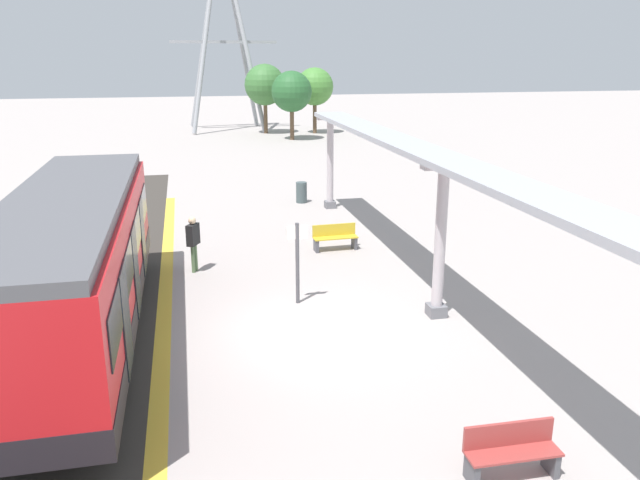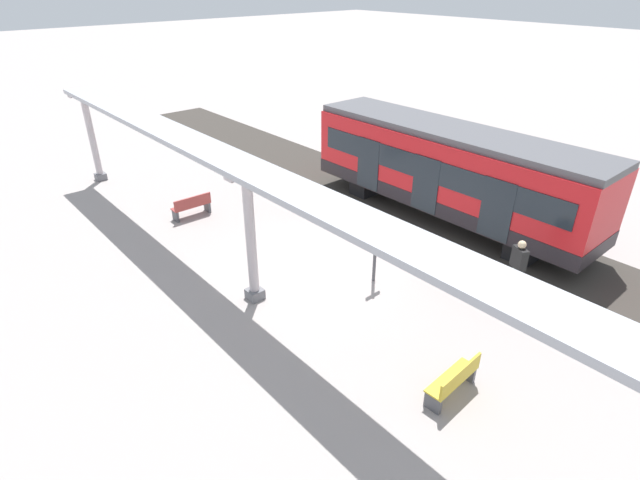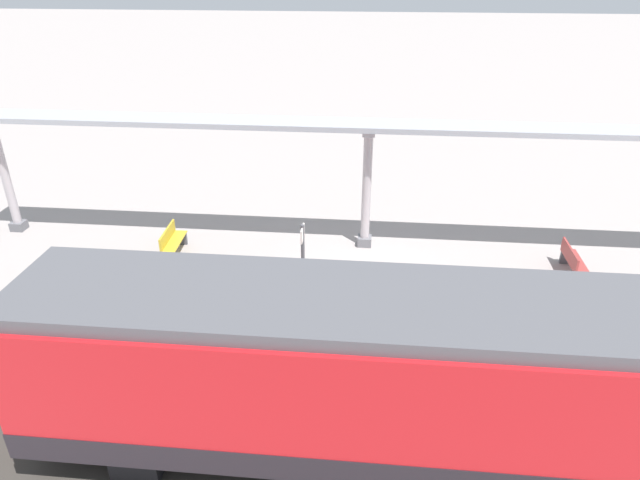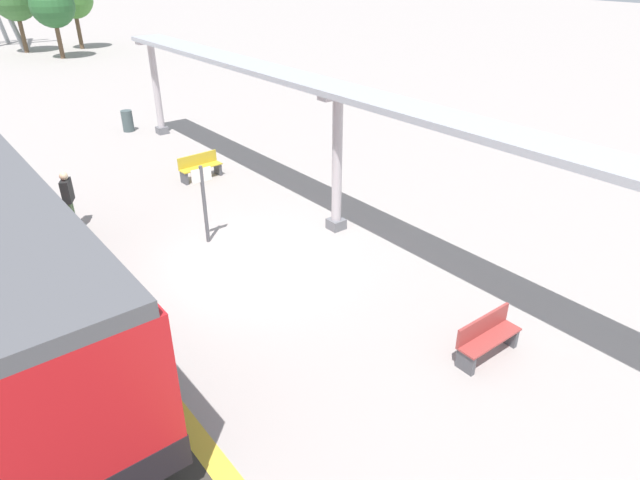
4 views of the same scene
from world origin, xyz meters
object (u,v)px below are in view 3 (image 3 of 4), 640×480
train_near_carriage (342,375)px  canopy_pillar_second (367,189)px  bench_near_end (172,241)px  canopy_pillar_third (5,176)px  platform_info_sign (303,255)px  bench_mid_platform (572,261)px  passenger_waiting_near_edge (155,312)px

train_near_carriage → canopy_pillar_second: canopy_pillar_second is taller
canopy_pillar_second → bench_near_end: 6.30m
canopy_pillar_third → platform_info_sign: bearing=-107.7°
canopy_pillar_second → bench_mid_platform: 6.42m
canopy_pillar_second → train_near_carriage: bearing=178.4°
bench_near_end → passenger_waiting_near_edge: size_ratio=0.88×
bench_near_end → passenger_waiting_near_edge: (-4.69, -1.28, 0.64)m
canopy_pillar_second → bench_mid_platform: size_ratio=2.57×
passenger_waiting_near_edge → canopy_pillar_third: bearing=50.5°
bench_near_end → train_near_carriage: bearing=-141.9°
bench_mid_platform → platform_info_sign: size_ratio=0.68×
platform_info_sign → passenger_waiting_near_edge: (-2.62, 3.12, -0.25)m
canopy_pillar_third → platform_info_sign: canopy_pillar_third is taller
bench_near_end → passenger_waiting_near_edge: bearing=-164.7°
canopy_pillar_second → canopy_pillar_third: bearing=90.0°
canopy_pillar_third → bench_near_end: 6.16m
train_near_carriage → canopy_pillar_third: bearing=53.7°
train_near_carriage → platform_info_sign: (5.26, 1.35, -0.50)m
bench_mid_platform → canopy_pillar_second: bearing=78.1°
passenger_waiting_near_edge → bench_mid_platform: bearing=-66.9°
bench_mid_platform → platform_info_sign: platform_info_sign is taller
train_near_carriage → bench_mid_platform: size_ratio=7.50×
platform_info_sign → canopy_pillar_third: bearing=72.3°
canopy_pillar_third → bench_near_end: bearing=-101.6°
canopy_pillar_third → bench_mid_platform: canopy_pillar_third is taller
train_near_carriage → passenger_waiting_near_edge: size_ratio=6.55×
bench_mid_platform → passenger_waiting_near_edge: size_ratio=0.87×
train_near_carriage → bench_near_end: 9.42m
bench_mid_platform → passenger_waiting_near_edge: passenger_waiting_near_edge is taller
bench_mid_platform → canopy_pillar_third: bearing=85.9°
train_near_carriage → canopy_pillar_second: size_ratio=2.91×
train_near_carriage → canopy_pillar_third: canopy_pillar_third is taller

